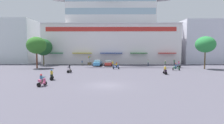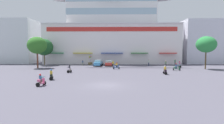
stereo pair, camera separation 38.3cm
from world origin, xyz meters
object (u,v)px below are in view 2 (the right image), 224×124
at_px(pedestrian_1, 149,62).
at_px(pedestrian_4, 175,62).
at_px(pedestrian_2, 166,64).
at_px(pedestrian_3, 83,62).
at_px(parked_car_1, 109,63).
at_px(balloon_vendor_cart, 90,61).
at_px(plaza_tree_1, 206,44).
at_px(scooter_rider_4, 51,75).
at_px(scooter_rider_3, 165,71).
at_px(parked_car_0, 98,63).
at_px(scooter_rider_0, 41,81).
at_px(scooter_rider_2, 116,66).
at_px(scooter_rider_1, 180,65).
at_px(scooter_rider_5, 176,68).
at_px(scooter_rider_7, 69,69).
at_px(plaza_tree_0, 44,47).
at_px(plaza_tree_2, 37,45).
at_px(pedestrian_0, 113,64).

xyz_separation_m(pedestrian_1, pedestrian_4, (7.41, 1.40, 0.00)).
distance_m(pedestrian_2, pedestrian_3, 21.48).
relative_size(parked_car_1, balloon_vendor_cart, 1.53).
height_order(plaza_tree_1, scooter_rider_4, plaza_tree_1).
bearing_deg(scooter_rider_3, parked_car_0, 131.40).
relative_size(parked_car_1, scooter_rider_0, 2.58).
bearing_deg(scooter_rider_0, pedestrian_1, 55.60).
distance_m(plaza_tree_1, scooter_rider_2, 20.54).
height_order(scooter_rider_1, pedestrian_1, pedestrian_1).
xyz_separation_m(scooter_rider_0, scooter_rider_5, (21.94, 16.26, -0.03)).
bearing_deg(parked_car_1, scooter_rider_3, -55.33).
relative_size(scooter_rider_1, scooter_rider_7, 1.01).
bearing_deg(pedestrian_3, scooter_rider_4, -91.44).
distance_m(parked_car_1, scooter_rider_0, 26.90).
relative_size(scooter_rider_0, pedestrian_1, 0.89).
bearing_deg(scooter_rider_2, balloon_vendor_cart, 126.06).
bearing_deg(scooter_rider_0, scooter_rider_3, 30.24).
distance_m(parked_car_1, scooter_rider_3, 18.72).
height_order(parked_car_0, pedestrian_2, pedestrian_2).
height_order(parked_car_1, pedestrian_1, pedestrian_1).
height_order(plaza_tree_1, pedestrian_3, plaza_tree_1).
bearing_deg(scooter_rider_7, parked_car_1, 62.56).
height_order(plaza_tree_0, scooter_rider_5, plaza_tree_0).
xyz_separation_m(plaza_tree_2, parked_car_0, (13.79, 5.55, -4.55)).
bearing_deg(scooter_rider_4, plaza_tree_0, 113.91).
bearing_deg(scooter_rider_7, pedestrian_3, 90.19).
distance_m(scooter_rider_5, pedestrian_0, 14.81).
relative_size(scooter_rider_3, pedestrian_2, 0.93).
bearing_deg(plaza_tree_2, scooter_rider_3, -19.68).
bearing_deg(scooter_rider_2, plaza_tree_2, 174.32).
height_order(pedestrian_2, pedestrian_3, pedestrian_2).
height_order(scooter_rider_3, pedestrian_3, pedestrian_3).
height_order(plaza_tree_0, pedestrian_3, plaza_tree_0).
height_order(scooter_rider_0, scooter_rider_3, scooter_rider_3).
xyz_separation_m(plaza_tree_0, scooter_rider_0, (10.55, -27.47, -4.36)).
relative_size(scooter_rider_7, pedestrian_1, 0.91).
bearing_deg(parked_car_1, scooter_rider_2, -75.32).
bearing_deg(parked_car_1, balloon_vendor_cart, 154.35).
xyz_separation_m(parked_car_1, scooter_rider_2, (1.96, -7.49, -0.10)).
xyz_separation_m(parked_car_0, scooter_rider_7, (-4.19, -13.48, -0.15)).
xyz_separation_m(plaza_tree_0, scooter_rider_4, (10.24, -23.09, -4.35)).
xyz_separation_m(plaza_tree_2, pedestrian_4, (34.64, 7.34, -4.38)).
bearing_deg(scooter_rider_4, pedestrian_1, 50.08).
bearing_deg(plaza_tree_0, scooter_rider_2, -24.59).
xyz_separation_m(pedestrian_1, pedestrian_2, (3.27, -4.45, 0.02)).
relative_size(plaza_tree_0, scooter_rider_1, 4.62).
xyz_separation_m(plaza_tree_0, pedestrian_0, (19.06, -4.97, -4.08)).
height_order(scooter_rider_3, scooter_rider_4, scooter_rider_3).
xyz_separation_m(plaza_tree_0, pedestrian_1, (28.48, -1.29, -4.03)).
xyz_separation_m(pedestrian_4, balloon_vendor_cart, (-23.37, 0.87, 0.11)).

